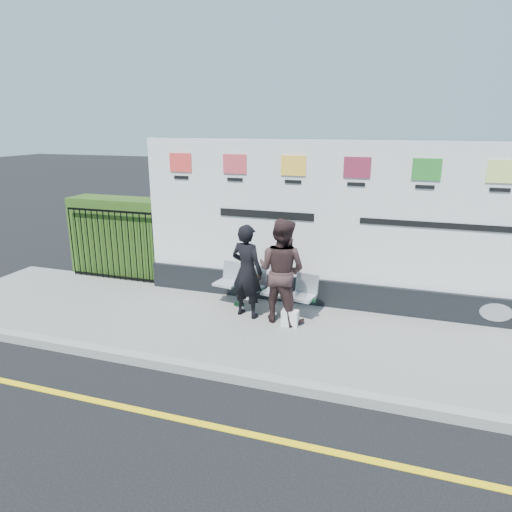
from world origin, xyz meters
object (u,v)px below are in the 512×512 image
(woman_left, at_px, (247,271))
(woman_right, at_px, (281,271))
(bench, at_px, (263,299))
(billboard, at_px, (353,239))

(woman_left, xyz_separation_m, woman_right, (0.61, 0.01, 0.07))
(bench, bearing_deg, billboard, 33.53)
(bench, distance_m, woman_left, 0.72)
(woman_left, bearing_deg, billboard, -134.74)
(woman_left, height_order, woman_right, woman_right)
(billboard, relative_size, bench, 4.16)
(billboard, xyz_separation_m, woman_left, (-1.66, -0.97, -0.48))
(woman_left, bearing_deg, bench, -105.24)
(billboard, relative_size, woman_left, 4.86)
(bench, height_order, woman_right, woman_right)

